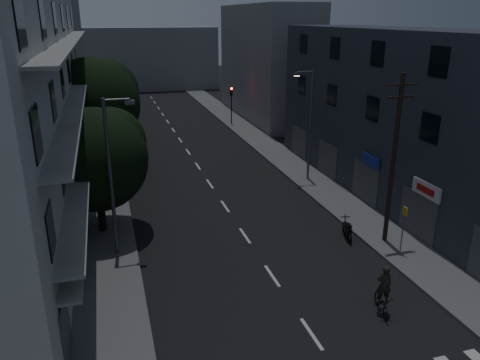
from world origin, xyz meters
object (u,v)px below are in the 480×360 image
utility_pole (394,157)px  motorcycle (347,231)px  bus_stop_sign (404,222)px  cyclist (383,297)px

utility_pole → motorcycle: size_ratio=4.94×
utility_pole → motorcycle: (-1.74, 1.00, -4.40)m
bus_stop_sign → cyclist: 5.64m
bus_stop_sign → cyclist: size_ratio=1.16×
utility_pole → bus_stop_sign: bearing=-90.9°
utility_pole → motorcycle: bearing=150.1°
bus_stop_sign → cyclist: bus_stop_sign is taller
utility_pole → motorcycle: utility_pole is taller
motorcycle → cyclist: bearing=-91.8°
utility_pole → bus_stop_sign: 3.33m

